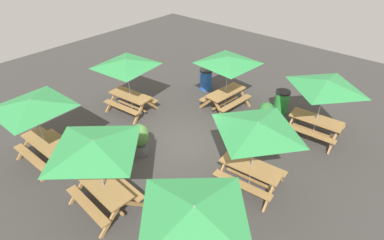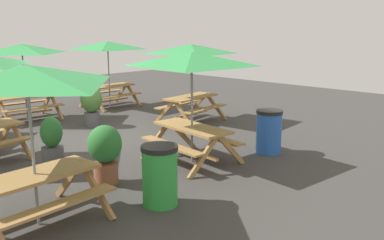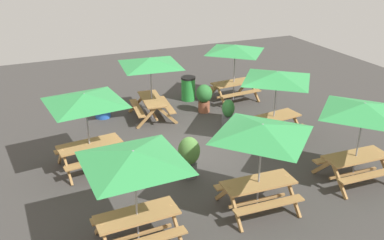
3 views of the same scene
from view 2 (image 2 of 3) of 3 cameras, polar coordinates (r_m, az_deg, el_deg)
name	(u,v)px [view 2 (image 2 of 3)]	position (r m, az deg, el deg)	size (l,w,h in m)	color
ground_plane	(98,139)	(11.13, -12.46, -2.47)	(25.16, 25.16, 0.00)	#3D3A38
picnic_table_0	(28,88)	(6.18, -21.08, 4.05)	(2.13, 2.13, 2.34)	#A87A44
picnic_table_1	(192,67)	(8.68, 0.00, 7.04)	(2.82, 2.82, 2.34)	#A87A44
picnic_table_2	(22,54)	(13.72, -21.70, 8.13)	(2.10, 2.10, 2.34)	#A87A44
picnic_table_3	(108,50)	(15.31, -11.16, 9.11)	(2.83, 2.83, 2.34)	#A87A44
picnic_table_6	(191,55)	(12.61, -0.13, 8.69)	(2.81, 2.81, 2.34)	#A87A44
trash_bin_blue	(269,131)	(9.74, 10.21, -1.51)	(0.59, 0.59, 0.98)	blue
trash_bin_green	(160,175)	(6.84, -4.31, -7.34)	(0.59, 0.59, 0.98)	green
potted_plant_0	(105,151)	(7.84, -11.52, -4.03)	(0.61, 0.61, 1.08)	#935138
potted_plant_1	(52,141)	(9.13, -18.17, -2.74)	(0.44, 0.44, 1.03)	#59595B
potted_plant_2	(91,103)	(12.48, -13.28, 2.25)	(0.61, 0.61, 1.20)	#59595B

